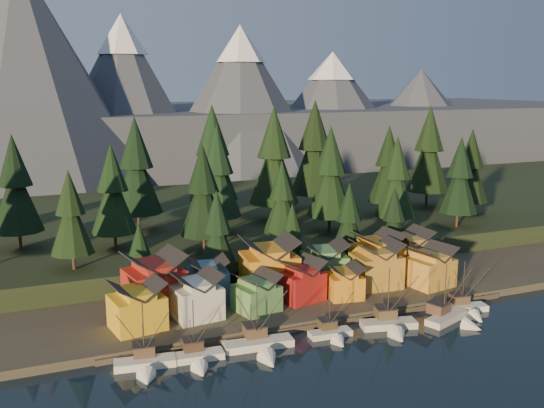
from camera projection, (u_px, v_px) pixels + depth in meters
name	position (u px, v px, depth m)	size (l,w,h in m)	color
ground	(367.00, 362.00, 95.79)	(500.00, 500.00, 0.00)	black
shore_strip	(271.00, 281.00, 131.89)	(400.00, 50.00, 1.50)	#3A332A
hillside	(206.00, 222.00, 176.74)	(420.00, 100.00, 6.00)	black
dock	(320.00, 321.00, 110.64)	(80.00, 4.00, 1.00)	#473F32
mountain_ridge	(122.00, 119.00, 282.56)	(560.00, 190.00, 90.00)	#494D5D
boat_0	(145.00, 356.00, 92.76)	(9.99, 10.65, 11.62)	silver
boat_1	(196.00, 350.00, 95.07)	(9.61, 10.35, 10.93)	silver
boat_2	(261.00, 338.00, 99.18)	(12.19, 13.13, 12.41)	beige
boat_3	(332.00, 327.00, 104.23)	(7.87, 8.50, 9.93)	beige
boat_4	(391.00, 317.00, 107.54)	(10.70, 11.26, 12.27)	beige
boat_5	(452.00, 311.00, 110.81)	(10.44, 10.98, 11.92)	beige
boat_6	(467.00, 303.00, 115.50)	(9.81, 10.42, 10.91)	silver
house_front_0	(137.00, 304.00, 104.10)	(9.78, 9.39, 8.55)	gold
house_front_1	(196.00, 294.00, 108.91)	(8.99, 8.71, 8.41)	beige
house_front_2	(256.00, 291.00, 112.43)	(8.93, 8.97, 7.16)	#528548
house_front_3	(300.00, 279.00, 118.01)	(9.44, 9.16, 8.04)	maroon
house_front_4	(344.00, 280.00, 119.45)	(7.45, 7.88, 6.63)	orange
house_front_5	(376.00, 263.00, 125.45)	(9.72, 8.94, 9.63)	#A3762A
house_front_6	(430.00, 265.00, 126.07)	(9.85, 9.48, 8.51)	#BE8A30
house_back_0	(154.00, 280.00, 112.61)	(11.54, 11.22, 10.89)	maroon
house_back_1	(208.00, 278.00, 118.18)	(8.25, 8.34, 8.39)	#3A668A
house_back_2	(269.00, 264.00, 121.94)	(11.41, 10.62, 11.23)	#C6801C
house_back_3	(324.00, 261.00, 127.34)	(10.51, 9.75, 9.17)	#4D8849
house_back_4	(377.00, 254.00, 130.64)	(9.68, 9.32, 10.18)	orange
house_back_5	(408.00, 250.00, 135.13)	(8.77, 8.88, 9.77)	olive
tree_hill_1	(16.00, 187.00, 134.70)	(11.28, 11.28, 26.28)	#332319
tree_hill_2	(71.00, 215.00, 120.93)	(8.83, 8.83, 20.56)	#332319
tree_hill_3	(113.00, 192.00, 135.14)	(10.36, 10.36, 24.14)	#332319
tree_hill_4	(136.00, 169.00, 151.17)	(12.50, 12.50, 29.13)	#332319
tree_hill_5	(203.00, 194.00, 132.76)	(10.47, 10.47, 24.40)	#332319
tree_hill_6	(217.00, 175.00, 149.02)	(11.68, 11.68, 27.21)	#332319
tree_hill_7	(282.00, 200.00, 138.13)	(8.59, 8.59, 20.02)	#332319
tree_hill_8	(274.00, 159.00, 161.64)	(13.40, 13.40, 31.21)	#332319
tree_hill_9	(330.00, 175.00, 149.69)	(11.56, 11.56, 26.92)	#332319
tree_hill_10	(315.00, 151.00, 174.72)	(13.91, 13.91, 32.40)	#332319
tree_hill_11	(396.00, 180.00, 151.40)	(10.47, 10.47, 24.38)	#332319
tree_hill_12	(388.00, 167.00, 168.74)	(11.00, 11.00, 25.62)	#332319
tree_hill_13	(460.00, 178.00, 156.37)	(10.17, 10.17, 23.69)	#332319
tree_hill_14	(429.00, 152.00, 180.33)	(13.16, 13.16, 30.66)	#332319
tree_hill_15	(213.00, 157.00, 165.45)	(13.51, 13.51, 31.47)	#332319
tree_hill_17	(471.00, 169.00, 169.80)	(10.56, 10.56, 24.59)	#332319
tree_shore_0	(140.00, 256.00, 119.67)	(6.42, 6.42, 14.95)	#332319
tree_shore_1	(217.00, 234.00, 125.04)	(8.72, 8.72, 20.31)	#332319
tree_shore_2	(292.00, 236.00, 131.82)	(6.99, 6.99, 16.29)	#332319
tree_shore_3	(349.00, 222.00, 136.65)	(8.53, 8.53, 19.87)	#332319
tree_shore_4	(394.00, 221.00, 141.30)	(7.82, 7.82, 18.22)	#332319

